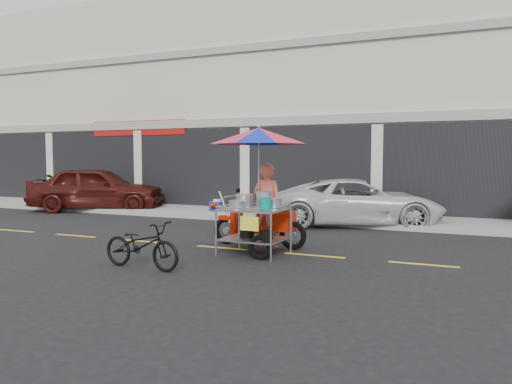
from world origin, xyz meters
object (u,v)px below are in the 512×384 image
at_px(near_bicycle, 142,245).
at_px(white_pickup, 358,202).
at_px(maroon_sedan, 97,189).
at_px(food_vendor_rig, 260,173).

bearing_deg(near_bicycle, white_pickup, -13.47).
xyz_separation_m(maroon_sedan, white_pickup, (9.23, -0.02, -0.14)).
height_order(white_pickup, food_vendor_rig, food_vendor_rig).
relative_size(maroon_sedan, near_bicycle, 2.98).
bearing_deg(white_pickup, near_bicycle, 143.39).
distance_m(maroon_sedan, white_pickup, 9.24).
bearing_deg(food_vendor_rig, maroon_sedan, 152.93).
height_order(near_bicycle, food_vendor_rig, food_vendor_rig).
height_order(maroon_sedan, near_bicycle, maroon_sedan).
distance_m(near_bicycle, food_vendor_rig, 2.80).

